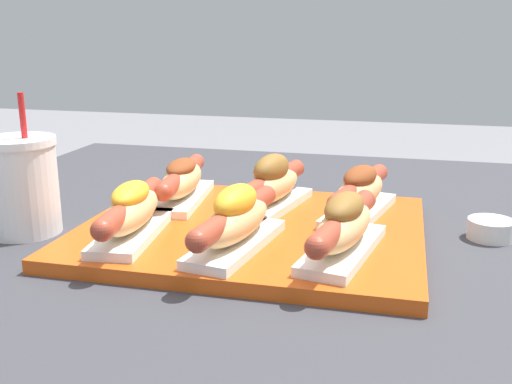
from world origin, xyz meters
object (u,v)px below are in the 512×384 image
Objects in this scene: hot_dog_0 at (132,211)px; hot_dog_2 at (344,226)px; hot_dog_3 at (182,181)px; drink_cup at (22,186)px; serving_tray at (252,231)px; sauce_bowl at (491,228)px; hot_dog_1 at (236,220)px; hot_dog_5 at (360,192)px; hot_dog_4 at (270,185)px.

hot_dog_0 is 1.01× the size of hot_dog_2.
drink_cup is at bearing -142.15° from hot_dog_3.
serving_tray is 0.32m from drink_cup.
hot_dog_2 is 3.54× the size of sauce_bowl.
hot_dog_1 reaches higher than hot_dog_3.
hot_dog_1 is 1.01× the size of hot_dog_5.
hot_dog_0 is at bearing 176.52° from hot_dog_1.
hot_dog_0 is 0.47m from sauce_bowl.
hot_dog_3 is (-0.13, 0.17, -0.00)m from hot_dog_1.
sauce_bowl is at bearing -2.35° from hot_dog_5.
hot_dog_1 is 0.22m from hot_dog_5.
hot_dog_0 is 0.26m from hot_dog_2.
hot_dog_5 is at bearing -0.39° from hot_dog_4.
hot_dog_0 is 0.16m from hot_dog_3.
serving_tray is 2.07× the size of hot_dog_2.
hot_dog_2 is 1.00× the size of hot_dog_4.
hot_dog_4 is 3.52× the size of sauce_bowl.
hot_dog_2 is 0.24m from sauce_bowl.
drink_cup reaches higher than serving_tray.
hot_dog_3 is at bearing 148.27° from serving_tray.
hot_dog_1 is 0.17m from hot_dog_4.
hot_dog_1 is 0.99× the size of hot_dog_3.
hot_dog_3 is 1.02× the size of hot_dog_5.
hot_dog_1 is 0.31m from drink_cup.
hot_dog_4 reaches higher than hot_dog_2.
drink_cup reaches higher than sauce_bowl.
sauce_bowl is 0.63m from drink_cup.
hot_dog_3 is at bearing 127.79° from hot_dog_1.
hot_dog_0 is (-0.14, -0.08, 0.04)m from serving_tray.
hot_dog_3 is at bearing 178.68° from sauce_bowl.
drink_cup reaches higher than hot_dog_0.
hot_dog_4 is (0.14, -0.00, 0.00)m from hot_dog_3.
hot_dog_4 is at bearing 127.57° from hot_dog_2.
hot_dog_4 reaches higher than hot_dog_1.
serving_tray is 2.05× the size of hot_dog_0.
hot_dog_3 is 0.27m from hot_dog_5.
serving_tray is 0.32m from sauce_bowl.
hot_dog_1 is at bearing -52.21° from hot_dog_3.
hot_dog_2 is at bearing 0.58° from hot_dog_0.
hot_dog_1 is 3.56× the size of sauce_bowl.
hot_dog_3 reaches higher than sauce_bowl.
sauce_bowl is at bearing -1.53° from hot_dog_4.
hot_dog_0 is 0.14m from hot_dog_1.
drink_cup is at bearing -169.52° from serving_tray.
hot_dog_0 is 0.18m from drink_cup.
sauce_bowl is at bearing 11.64° from drink_cup.
serving_tray is 2.05× the size of hot_dog_3.
drink_cup is at bearing -168.36° from sauce_bowl.
sauce_bowl is (0.30, -0.01, -0.04)m from hot_dog_4.
hot_dog_3 is (0.00, 0.16, -0.00)m from hot_dog_0.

